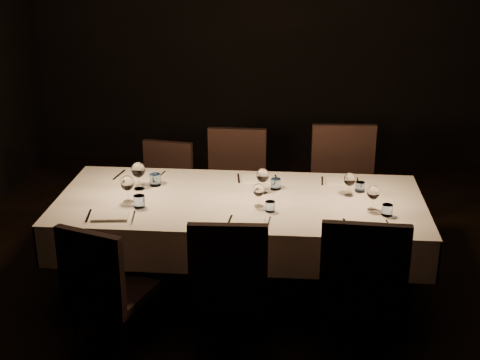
# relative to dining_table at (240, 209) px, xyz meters

# --- Properties ---
(room) EXTENTS (5.01, 6.01, 3.01)m
(room) POSITION_rel_dining_table_xyz_m (0.00, 0.00, 0.81)
(room) COLOR black
(room) RESTS_ON ground
(dining_table) EXTENTS (2.52, 1.12, 0.76)m
(dining_table) POSITION_rel_dining_table_xyz_m (0.00, 0.00, 0.00)
(dining_table) COLOR black
(dining_table) RESTS_ON ground
(chair_near_left) EXTENTS (0.56, 0.56, 0.91)m
(chair_near_left) POSITION_rel_dining_table_xyz_m (-0.75, -0.81, -0.18)
(chair_near_left) COLOR black
(chair_near_left) RESTS_ON ground
(place_setting_near_left) EXTENTS (0.35, 0.41, 0.19)m
(place_setting_near_left) POSITION_rel_dining_table_xyz_m (-0.75, -0.22, 0.15)
(place_setting_near_left) COLOR silver
(place_setting_near_left) RESTS_ON dining_table
(chair_near_center) EXTENTS (0.48, 0.48, 0.95)m
(chair_near_center) POSITION_rel_dining_table_xyz_m (-0.00, -0.73, -0.16)
(chair_near_center) COLOR black
(chair_near_center) RESTS_ON ground
(place_setting_near_center) EXTENTS (0.30, 0.39, 0.16)m
(place_setting_near_center) POSITION_rel_dining_table_xyz_m (0.14, -0.22, 0.14)
(place_setting_near_center) COLOR silver
(place_setting_near_center) RESTS_ON dining_table
(chair_near_right) EXTENTS (0.51, 0.51, 1.02)m
(chair_near_right) POSITION_rel_dining_table_xyz_m (0.77, -0.78, -0.13)
(chair_near_right) COLOR black
(chair_near_right) RESTS_ON ground
(place_setting_near_right) EXTENTS (0.33, 0.40, 0.17)m
(place_setting_near_right) POSITION_rel_dining_table_xyz_m (0.89, -0.22, 0.14)
(place_setting_near_right) COLOR silver
(place_setting_near_right) RESTS_ON dining_table
(chair_far_left) EXTENTS (0.48, 0.48, 0.87)m
(chair_far_left) POSITION_rel_dining_table_xyz_m (-0.69, 0.81, -0.20)
(chair_far_left) COLOR black
(chair_far_left) RESTS_ON ground
(place_setting_far_left) EXTENTS (0.38, 0.42, 0.20)m
(place_setting_far_left) POSITION_rel_dining_table_xyz_m (-0.73, 0.22, 0.15)
(place_setting_far_left) COLOR silver
(place_setting_far_left) RESTS_ON dining_table
(chair_far_center) EXTENTS (0.48, 0.48, 0.99)m
(chair_far_center) POSITION_rel_dining_table_xyz_m (-0.10, 0.81, -0.15)
(chair_far_center) COLOR black
(chair_far_center) RESTS_ON ground
(place_setting_far_center) EXTENTS (0.34, 0.40, 0.18)m
(place_setting_far_center) POSITION_rel_dining_table_xyz_m (0.15, 0.22, 0.15)
(place_setting_far_center) COLOR silver
(place_setting_far_center) RESTS_ON dining_table
(chair_far_right) EXTENTS (0.53, 0.53, 1.05)m
(chair_far_right) POSITION_rel_dining_table_xyz_m (0.76, 0.75, -0.11)
(chair_far_right) COLOR black
(chair_far_right) RESTS_ON ground
(place_setting_far_right) EXTENTS (0.30, 0.39, 0.17)m
(place_setting_far_right) POSITION_rel_dining_table_xyz_m (0.76, 0.22, 0.14)
(place_setting_far_right) COLOR silver
(place_setting_far_right) RESTS_ON dining_table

